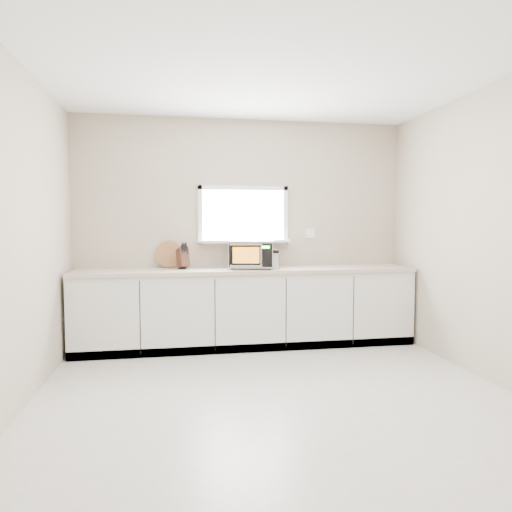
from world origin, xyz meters
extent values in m
plane|color=beige|center=(0.00, 0.00, 0.00)|extent=(4.00, 4.00, 0.00)
cube|color=#BBAD95|center=(0.00, 2.00, 1.35)|extent=(4.00, 0.02, 2.70)
cube|color=white|center=(0.00, 1.99, 1.55)|extent=(1.00, 0.02, 0.60)
cube|color=white|center=(0.00, 1.92, 1.23)|extent=(1.12, 0.16, 0.03)
cube|color=white|center=(0.00, 1.97, 1.88)|extent=(1.10, 0.04, 0.05)
cube|color=white|center=(0.00, 1.97, 1.23)|extent=(1.10, 0.04, 0.05)
cube|color=white|center=(-0.53, 1.97, 1.55)|extent=(0.05, 0.04, 0.70)
cube|color=white|center=(0.53, 1.97, 1.55)|extent=(0.05, 0.04, 0.70)
cube|color=white|center=(0.85, 1.99, 1.32)|extent=(0.12, 0.01, 0.12)
cube|color=silver|center=(0.00, 1.70, 0.44)|extent=(3.92, 0.60, 0.88)
cube|color=beige|center=(0.00, 1.69, 0.90)|extent=(3.92, 0.64, 0.04)
cylinder|color=black|center=(-0.19, 1.60, 0.93)|extent=(0.02, 0.02, 0.02)
cylinder|color=black|center=(-0.13, 1.90, 0.93)|extent=(0.02, 0.02, 0.02)
cylinder|color=black|center=(0.23, 1.52, 0.93)|extent=(0.02, 0.02, 0.02)
cylinder|color=black|center=(0.29, 1.81, 0.93)|extent=(0.02, 0.02, 0.02)
cube|color=#B2B5BA|center=(0.05, 1.71, 1.09)|extent=(0.57, 0.48, 0.30)
cube|color=black|center=(0.01, 1.51, 1.09)|extent=(0.48, 0.11, 0.27)
cube|color=orange|center=(-0.04, 1.52, 1.09)|extent=(0.29, 0.06, 0.18)
cylinder|color=silver|center=(0.13, 1.46, 1.09)|extent=(0.02, 0.02, 0.24)
cube|color=black|center=(0.18, 1.47, 1.09)|extent=(0.12, 0.03, 0.26)
cube|color=#19FF33|center=(0.18, 1.47, 1.18)|extent=(0.08, 0.02, 0.03)
cube|color=silver|center=(0.05, 1.71, 1.24)|extent=(0.57, 0.48, 0.01)
cube|color=#442218|center=(-0.74, 1.77, 1.05)|extent=(0.17, 0.24, 0.26)
cube|color=black|center=(-0.75, 1.71, 1.15)|extent=(0.03, 0.05, 0.09)
cube|color=black|center=(-0.72, 1.72, 1.16)|extent=(0.03, 0.05, 0.09)
cube|color=black|center=(-0.69, 1.73, 1.14)|extent=(0.03, 0.05, 0.09)
cube|color=black|center=(-0.73, 1.72, 1.18)|extent=(0.03, 0.05, 0.09)
cube|color=black|center=(-0.70, 1.73, 1.18)|extent=(0.03, 0.05, 0.09)
cylinder|color=brown|center=(-0.89, 1.94, 1.08)|extent=(0.32, 0.08, 0.32)
cylinder|color=#B2B5BA|center=(0.31, 1.67, 1.01)|extent=(0.16, 0.16, 0.18)
cylinder|color=black|center=(0.31, 1.67, 1.12)|extent=(0.15, 0.15, 0.04)
camera|label=1|loc=(-0.81, -3.54, 1.44)|focal=32.00mm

